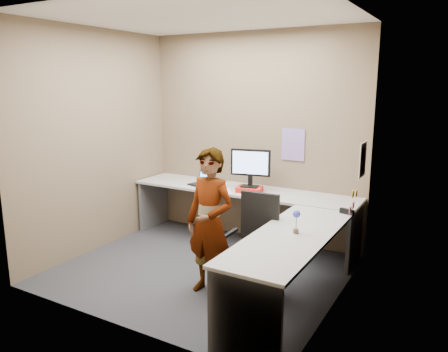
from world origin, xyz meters
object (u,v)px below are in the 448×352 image
Objects in this scene: desk at (252,217)px; office_chair at (253,253)px; person at (210,223)px; monitor at (250,165)px.

desk is 3.08× the size of office_chair.
desk is at bearing 92.02° from person.
office_chair is 0.66× the size of person.
person is at bearing -93.19° from monitor.
desk is 0.62m from office_chair.
monitor is at bearing 116.62° from office_chair.
person reaches higher than desk.
monitor reaches higher than desk.
monitor is at bearing 118.74° from desk.
person is at bearing -95.27° from desk.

